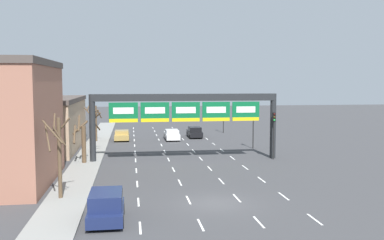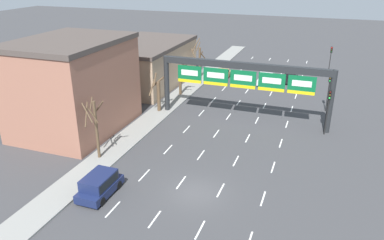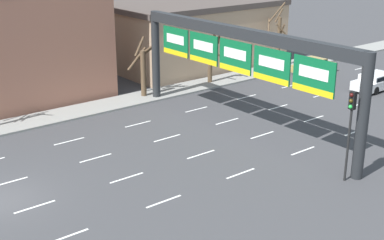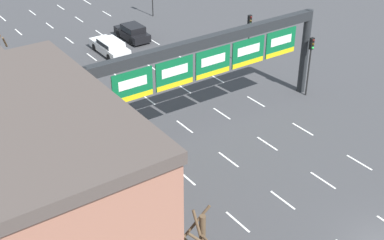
% 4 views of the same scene
% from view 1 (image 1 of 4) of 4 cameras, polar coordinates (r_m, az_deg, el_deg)
% --- Properties ---
extents(ground_plane, '(220.00, 220.00, 0.00)m').
position_cam_1_polar(ground_plane, '(28.19, 3.19, -11.03)').
color(ground_plane, '#3D3D3F').
extents(sidewalk_left, '(2.80, 110.00, 0.15)m').
position_cam_1_polar(sidewalk_left, '(27.98, -16.98, -11.21)').
color(sidewalk_left, gray).
rests_on(sidewalk_left, ground_plane).
extents(lane_dashes, '(10.02, 67.00, 0.01)m').
position_cam_1_polar(lane_dashes, '(41.15, -0.54, -5.85)').
color(lane_dashes, white).
rests_on(lane_dashes, ground_plane).
extents(sign_gantry, '(18.70, 0.70, 6.64)m').
position_cam_1_polar(sign_gantry, '(42.29, -0.88, 1.42)').
color(sign_gantry, '#232628').
rests_on(sign_gantry, ground_plane).
extents(building_far, '(9.89, 16.41, 6.02)m').
position_cam_1_polar(building_far, '(52.58, -20.15, -0.44)').
color(building_far, tan).
rests_on(building_far, ground_plane).
extents(car_gold, '(1.97, 3.96, 1.38)m').
position_cam_1_polar(car_gold, '(57.88, -9.34, -1.99)').
color(car_gold, '#A88947').
rests_on(car_gold, ground_plane).
extents(suv_navy, '(1.98, 3.94, 1.71)m').
position_cam_1_polar(suv_navy, '(24.87, -11.39, -11.06)').
color(suv_navy, '#19234C').
rests_on(suv_navy, ground_plane).
extents(car_white, '(1.85, 4.88, 1.37)m').
position_cam_1_polar(car_white, '(57.94, -2.71, -1.91)').
color(car_white, silver).
rests_on(car_white, ground_plane).
extents(car_black, '(1.82, 4.26, 1.52)m').
position_cam_1_polar(car_black, '(60.21, 0.34, -1.58)').
color(car_black, black).
rests_on(car_black, ground_plane).
extents(traffic_light_near_gantry, '(0.30, 0.35, 4.69)m').
position_cam_1_polar(traffic_light_near_gantry, '(65.62, 4.22, 1.19)').
color(traffic_light_near_gantry, black).
rests_on(traffic_light_near_gantry, ground_plane).
extents(traffic_light_mid_block, '(0.30, 0.35, 4.75)m').
position_cam_1_polar(traffic_light_mid_block, '(43.75, 10.86, -0.80)').
color(traffic_light_mid_block, black).
rests_on(traffic_light_mid_block, ground_plane).
extents(traffic_light_far_end, '(0.30, 0.35, 4.53)m').
position_cam_1_polar(traffic_light_far_end, '(50.41, 8.18, -0.15)').
color(traffic_light_far_end, black).
rests_on(traffic_light_far_end, ground_plane).
extents(tree_bare_closest, '(1.31, 2.08, 4.60)m').
position_cam_1_polar(tree_bare_closest, '(48.35, -13.16, -1.35)').
color(tree_bare_closest, brown).
rests_on(tree_bare_closest, sidewalk_left).
extents(tree_bare_second, '(1.48, 2.05, 4.52)m').
position_cam_1_polar(tree_bare_second, '(41.95, -14.43, -2.56)').
color(tree_bare_second, brown).
rests_on(tree_bare_second, sidewalk_left).
extents(tree_bare_third, '(2.27, 2.53, 5.87)m').
position_cam_1_polar(tree_bare_third, '(56.70, -12.81, 0.06)').
color(tree_bare_third, brown).
rests_on(tree_bare_third, sidewalk_left).
extents(tree_bare_furthest, '(1.73, 1.73, 5.62)m').
position_cam_1_polar(tree_bare_furthest, '(29.49, -17.40, -4.04)').
color(tree_bare_furthest, brown).
rests_on(tree_bare_furthest, sidewalk_left).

